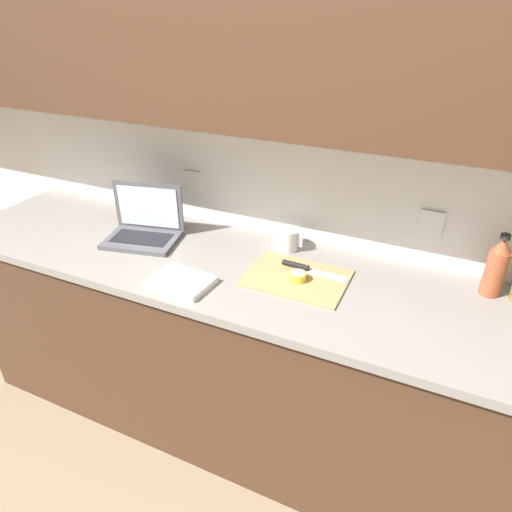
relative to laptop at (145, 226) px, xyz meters
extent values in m
plane|color=#847056|center=(0.42, -0.06, -0.96)|extent=(12.00, 12.00, 0.00)
cube|color=white|center=(0.42, 0.30, 0.34)|extent=(5.20, 0.06, 2.60)
cube|color=white|center=(0.09, 0.27, 0.12)|extent=(0.09, 0.01, 0.12)
cube|color=white|center=(1.15, 0.27, 0.12)|extent=(0.09, 0.01, 0.12)
cube|color=#472D1E|center=(0.42, 0.11, 0.81)|extent=(4.42, 0.32, 0.70)
cube|color=#472D1E|center=(0.42, -0.05, -0.52)|extent=(2.46, 0.61, 0.87)
cube|color=gray|center=(0.42, -0.05, -0.07)|extent=(2.53, 0.65, 0.03)
cube|color=#9EA3A8|center=(-0.56, -0.02, -0.14)|extent=(0.45, 0.42, 0.16)
cube|color=#515156|center=(0.01, -0.04, -0.05)|extent=(0.35, 0.28, 0.02)
cube|color=black|center=(0.01, -0.04, -0.04)|extent=(0.27, 0.18, 0.00)
cube|color=#515156|center=(-0.01, 0.06, 0.07)|extent=(0.31, 0.08, 0.22)
cube|color=silver|center=(-0.01, 0.06, 0.07)|extent=(0.27, 0.07, 0.18)
cube|color=tan|center=(0.73, -0.04, -0.05)|extent=(0.38, 0.28, 0.01)
cube|color=silver|center=(0.84, 0.02, -0.05)|extent=(0.16, 0.04, 0.00)
cylinder|color=black|center=(0.70, 0.03, -0.04)|extent=(0.11, 0.03, 0.02)
cylinder|color=yellow|center=(0.74, -0.06, -0.03)|extent=(0.06, 0.06, 0.03)
cylinder|color=#F4EAA3|center=(0.74, -0.06, -0.02)|extent=(0.06, 0.06, 0.00)
cylinder|color=#A34C2D|center=(1.40, 0.17, 0.03)|extent=(0.07, 0.07, 0.17)
cone|color=#A34C2D|center=(1.40, 0.17, 0.14)|extent=(0.06, 0.06, 0.05)
cylinder|color=black|center=(1.40, 0.17, 0.18)|extent=(0.03, 0.03, 0.02)
cylinder|color=silver|center=(0.61, 0.17, -0.01)|extent=(0.09, 0.09, 0.09)
cube|color=silver|center=(0.67, 0.17, -0.01)|extent=(0.02, 0.01, 0.05)
cube|color=white|center=(0.35, -0.25, -0.04)|extent=(0.23, 0.18, 0.02)
camera|label=1|loc=(1.21, -1.43, 0.88)|focal=32.00mm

